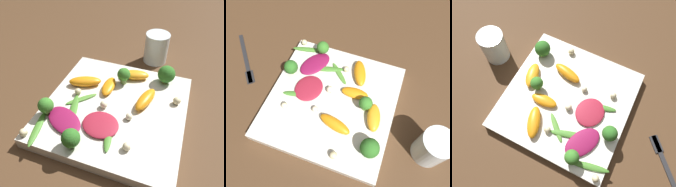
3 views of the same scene
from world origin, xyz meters
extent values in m
plane|color=#4C331E|center=(0.00, 0.00, 0.00)|extent=(2.40, 2.40, 0.00)
cube|color=silver|center=(0.00, 0.00, 0.01)|extent=(0.31, 0.31, 0.03)
cylinder|color=silver|center=(-0.04, -0.24, 0.04)|extent=(0.07, 0.07, 0.09)
ellipsoid|color=maroon|center=(0.08, 0.08, 0.03)|extent=(0.11, 0.09, 0.01)
ellipsoid|color=maroon|center=(0.01, 0.07, 0.03)|extent=(0.09, 0.08, 0.01)
ellipsoid|color=orange|center=(-0.06, -0.03, 0.04)|extent=(0.05, 0.08, 0.02)
ellipsoid|color=orange|center=(-0.02, -0.11, 0.04)|extent=(0.08, 0.05, 0.02)
ellipsoid|color=orange|center=(0.03, -0.05, 0.03)|extent=(0.03, 0.07, 0.02)
ellipsoid|color=orange|center=(0.09, -0.04, 0.04)|extent=(0.08, 0.06, 0.02)
cylinder|color=#7A9E51|center=(0.01, -0.08, 0.03)|extent=(0.02, 0.02, 0.02)
sphere|color=#387A28|center=(0.01, -0.08, 0.05)|extent=(0.03, 0.03, 0.03)
cylinder|color=#84AD5B|center=(-0.09, -0.12, 0.03)|extent=(0.01, 0.01, 0.01)
sphere|color=#2D6B23|center=(-0.09, -0.12, 0.05)|extent=(0.04, 0.04, 0.04)
cylinder|color=#84AD5B|center=(0.04, 0.13, 0.03)|extent=(0.01, 0.01, 0.01)
sphere|color=#2D6B23|center=(0.04, 0.13, 0.05)|extent=(0.04, 0.04, 0.04)
cylinder|color=#7A9E51|center=(0.13, 0.07, 0.03)|extent=(0.01, 0.01, 0.02)
sphere|color=#387A28|center=(0.13, 0.07, 0.05)|extent=(0.03, 0.03, 0.03)
ellipsoid|color=#47842D|center=(0.08, 0.05, 0.03)|extent=(0.04, 0.09, 0.01)
ellipsoid|color=#47842D|center=(-0.02, 0.09, 0.03)|extent=(0.03, 0.07, 0.01)
ellipsoid|color=#47842D|center=(0.12, 0.12, 0.03)|extent=(0.03, 0.09, 0.01)
ellipsoid|color=#518E33|center=(0.08, 0.01, 0.03)|extent=(0.06, 0.06, 0.00)
sphere|color=beige|center=(-0.04, 0.03, 0.03)|extent=(0.01, 0.01, 0.01)
sphere|color=beige|center=(-0.06, 0.10, 0.03)|extent=(0.02, 0.02, 0.02)
sphere|color=beige|center=(-0.13, -0.05, 0.03)|extent=(0.02, 0.02, 0.02)
sphere|color=beige|center=(0.02, 0.01, 0.03)|extent=(0.02, 0.02, 0.02)
sphere|color=beige|center=(0.14, 0.14, 0.03)|extent=(0.02, 0.02, 0.02)
sphere|color=beige|center=(0.09, -0.01, 0.03)|extent=(0.02, 0.02, 0.02)
camera|label=1|loc=(-0.11, 0.32, 0.38)|focal=35.00mm
camera|label=2|loc=(-0.23, -0.10, 0.50)|focal=35.00mm
camera|label=3|loc=(0.19, 0.09, 0.53)|focal=35.00mm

